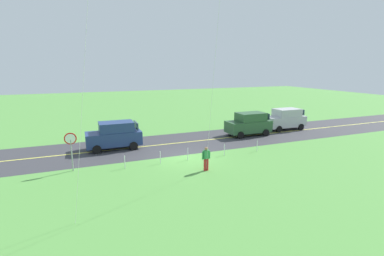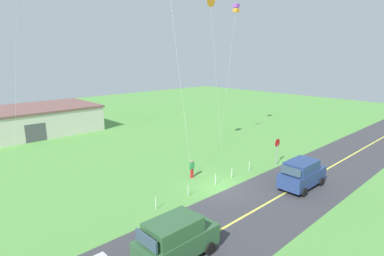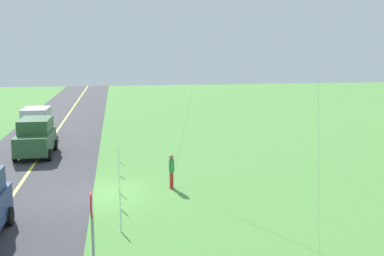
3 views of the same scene
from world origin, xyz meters
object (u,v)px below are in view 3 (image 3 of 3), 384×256
object	(u,v)px
car_parked_west_near	(36,137)
stop_sign	(92,218)
person_adult_near	(171,170)
car_parked_west_far	(36,124)

from	to	relation	value
car_parked_west_near	stop_sign	bearing A→B (deg)	14.32
stop_sign	person_adult_near	bearing A→B (deg)	158.53
car_parked_west_near	person_adult_near	distance (m)	10.84
car_parked_west_far	car_parked_west_near	xyz separation A→B (m)	(5.08, 0.77, 0.00)
car_parked_west_near	stop_sign	size ratio (longest dim) A/B	1.72
stop_sign	person_adult_near	distance (m)	8.77
car_parked_west_near	person_adult_near	size ratio (longest dim) A/B	2.75
stop_sign	person_adult_near	world-z (taller)	stop_sign
car_parked_west_near	stop_sign	xyz separation A→B (m)	(16.11, 4.11, 0.65)
car_parked_west_far	person_adult_near	bearing A→B (deg)	31.69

